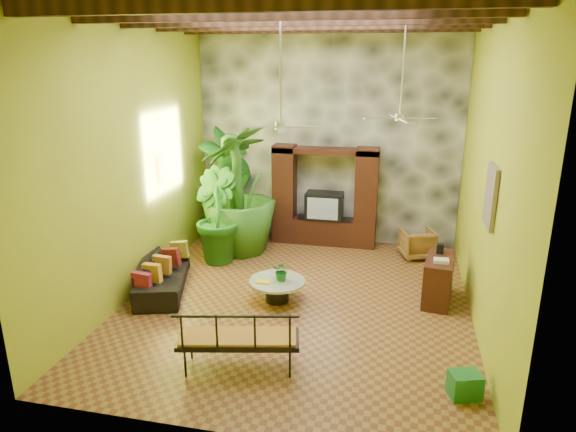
% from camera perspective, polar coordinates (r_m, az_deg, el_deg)
% --- Properties ---
extents(ground, '(7.00, 7.00, 0.00)m').
position_cam_1_polar(ground, '(9.38, 1.04, -9.48)').
color(ground, brown).
rests_on(ground, ground).
extents(ceiling, '(6.00, 7.00, 0.02)m').
position_cam_1_polar(ceiling, '(8.41, 1.24, 22.59)').
color(ceiling, silver).
rests_on(ceiling, back_wall).
extents(back_wall, '(6.00, 0.02, 5.00)m').
position_cam_1_polar(back_wall, '(11.95, 4.49, 8.95)').
color(back_wall, gold).
rests_on(back_wall, ground).
extents(left_wall, '(0.02, 7.00, 5.00)m').
position_cam_1_polar(left_wall, '(9.59, -16.84, 6.20)').
color(left_wall, gold).
rests_on(left_wall, ground).
extents(right_wall, '(0.02, 7.00, 5.00)m').
position_cam_1_polar(right_wall, '(8.50, 21.44, 4.38)').
color(right_wall, gold).
rests_on(right_wall, ground).
extents(stone_accent_wall, '(5.98, 0.10, 4.98)m').
position_cam_1_polar(stone_accent_wall, '(11.89, 4.45, 8.91)').
color(stone_accent_wall, '#37393E').
rests_on(stone_accent_wall, ground).
extents(ceiling_beams, '(5.95, 5.36, 0.22)m').
position_cam_1_polar(ceiling_beams, '(8.39, 1.23, 21.09)').
color(ceiling_beams, '#361D11').
rests_on(ceiling_beams, ceiling).
extents(entertainment_center, '(2.40, 0.55, 2.30)m').
position_cam_1_polar(entertainment_center, '(11.92, 4.07, 1.39)').
color(entertainment_center, black).
rests_on(entertainment_center, ground).
extents(ceiling_fan_front, '(1.28, 1.28, 1.86)m').
position_cam_1_polar(ceiling_fan_front, '(8.07, -0.82, 11.44)').
color(ceiling_fan_front, silver).
rests_on(ceiling_fan_front, ceiling).
extents(ceiling_fan_back, '(1.28, 1.28, 1.86)m').
position_cam_1_polar(ceiling_fan_back, '(9.45, 12.43, 11.91)').
color(ceiling_fan_back, silver).
rests_on(ceiling_fan_back, ceiling).
extents(wall_art_mask, '(0.06, 0.32, 0.55)m').
position_cam_1_polar(wall_art_mask, '(10.51, -13.85, 5.13)').
color(wall_art_mask, gold).
rests_on(wall_art_mask, left_wall).
extents(wall_art_painting, '(0.06, 0.70, 0.90)m').
position_cam_1_polar(wall_art_painting, '(7.96, 21.61, 2.07)').
color(wall_art_painting, '#296396').
rests_on(wall_art_painting, right_wall).
extents(sofa, '(1.38, 2.20, 0.60)m').
position_cam_1_polar(sofa, '(10.01, -13.74, -6.31)').
color(sofa, black).
rests_on(sofa, ground).
extents(wicker_armchair, '(0.86, 0.87, 0.63)m').
position_cam_1_polar(wicker_armchair, '(11.58, 14.16, -2.97)').
color(wicker_armchair, olive).
rests_on(wicker_armchair, ground).
extents(tall_plant_a, '(1.55, 1.70, 2.67)m').
position_cam_1_polar(tall_plant_a, '(12.19, -6.61, 3.47)').
color(tall_plant_a, '#1D631A').
rests_on(tall_plant_a, ground).
extents(tall_plant_b, '(1.42, 1.41, 2.01)m').
position_cam_1_polar(tall_plant_b, '(10.96, -8.12, 0.05)').
color(tall_plant_b, '#20681B').
rests_on(tall_plant_b, ground).
extents(tall_plant_c, '(2.03, 2.03, 2.88)m').
position_cam_1_polar(tall_plant_c, '(11.32, -5.48, 2.97)').
color(tall_plant_c, '#2F6A1B').
rests_on(tall_plant_c, ground).
extents(coffee_table, '(1.01, 1.01, 0.40)m').
position_cam_1_polar(coffee_table, '(9.31, -1.20, -7.94)').
color(coffee_table, black).
rests_on(coffee_table, ground).
extents(centerpiece_plant, '(0.35, 0.31, 0.37)m').
position_cam_1_polar(centerpiece_plant, '(9.17, -0.68, -6.11)').
color(centerpiece_plant, '#185D1E').
rests_on(centerpiece_plant, coffee_table).
extents(yellow_tray, '(0.26, 0.20, 0.03)m').
position_cam_1_polar(yellow_tray, '(9.17, -2.84, -7.30)').
color(yellow_tray, yellow).
rests_on(yellow_tray, coffee_table).
extents(iron_bench, '(1.77, 0.95, 0.57)m').
position_cam_1_polar(iron_bench, '(7.29, -5.71, -13.26)').
color(iron_bench, black).
rests_on(iron_bench, ground).
extents(side_console, '(0.60, 1.09, 0.83)m').
position_cam_1_polar(side_console, '(9.61, 16.36, -6.80)').
color(side_console, '#3A1D12').
rests_on(side_console, ground).
extents(green_bin, '(0.46, 0.40, 0.34)m').
position_cam_1_polar(green_bin, '(7.34, 19.05, -17.32)').
color(green_bin, '#1F762D').
rests_on(green_bin, ground).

